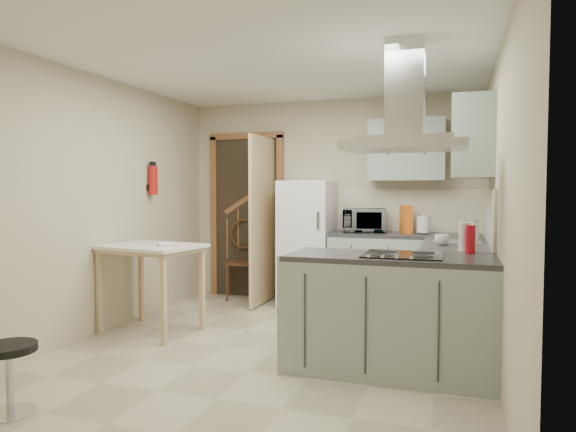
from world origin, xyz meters
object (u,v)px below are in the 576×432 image
(fridge, at_px, (307,243))
(bentwood_chair, at_px, (241,263))
(drop_leaf_table, at_px, (151,289))
(extractor_hood, at_px, (404,146))
(stool, at_px, (10,379))
(microwave, at_px, (364,220))
(peninsula, at_px, (389,314))

(fridge, relative_size, bentwood_chair, 1.63)
(drop_leaf_table, bearing_deg, extractor_hood, 0.21)
(fridge, height_order, bentwood_chair, fridge)
(fridge, bearing_deg, drop_leaf_table, -125.03)
(extractor_hood, xyz_separation_m, drop_leaf_table, (-2.45, 0.38, -1.29))
(extractor_hood, relative_size, bentwood_chair, 0.98)
(fridge, distance_m, extractor_hood, 2.57)
(bentwood_chair, xyz_separation_m, stool, (-0.01, -3.57, -0.24))
(fridge, xyz_separation_m, drop_leaf_table, (-1.12, -1.60, -0.32))
(drop_leaf_table, distance_m, bentwood_chair, 1.72)
(fridge, xyz_separation_m, stool, (-0.92, -3.47, -0.53))
(microwave, bearing_deg, extractor_hood, -84.46)
(peninsula, height_order, extractor_hood, extractor_hood)
(microwave, bearing_deg, stool, -126.43)
(extractor_hood, height_order, bentwood_chair, extractor_hood)
(fridge, relative_size, microwave, 3.04)
(drop_leaf_table, xyz_separation_m, microwave, (1.79, 1.67, 0.61))
(drop_leaf_table, bearing_deg, stool, -74.88)
(peninsula, xyz_separation_m, microwave, (-0.55, 2.05, 0.59))
(fridge, xyz_separation_m, peninsula, (1.22, -1.98, -0.30))
(drop_leaf_table, bearing_deg, bentwood_chair, 91.88)
(peninsula, relative_size, bentwood_chair, 1.68)
(drop_leaf_table, bearing_deg, fridge, 64.01)
(peninsula, distance_m, drop_leaf_table, 2.38)
(fridge, height_order, extractor_hood, extractor_hood)
(bentwood_chair, bearing_deg, stool, -109.22)
(drop_leaf_table, relative_size, bentwood_chair, 0.99)
(peninsula, bearing_deg, stool, -145.27)
(fridge, height_order, peninsula, fridge)
(fridge, xyz_separation_m, extractor_hood, (1.32, -1.98, 0.97))
(fridge, height_order, drop_leaf_table, fridge)
(fridge, height_order, microwave, fridge)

